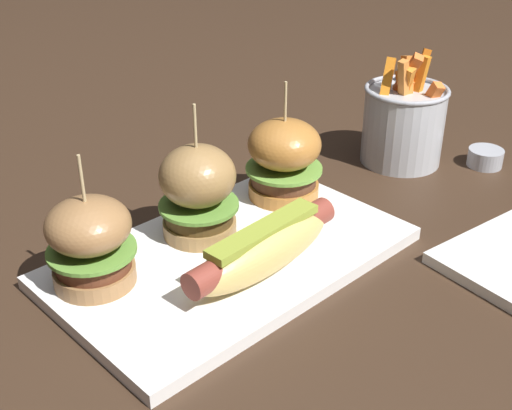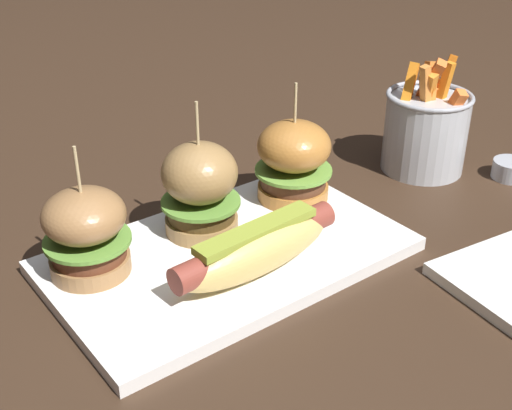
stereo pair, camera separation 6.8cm
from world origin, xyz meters
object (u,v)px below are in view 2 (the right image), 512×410
hot_dog (258,247)px  slider_left (86,232)px  slider_center (196,189)px  sauce_ramekin (511,169)px  platter_main (228,255)px  fries_bucket (426,129)px  slider_right (294,160)px

hot_dog → slider_left: 0.16m
slider_center → sauce_ramekin: 0.42m
platter_main → fries_bucket: (0.33, 0.03, 0.05)m
slider_left → slider_right: bearing=-0.5°
platter_main → sauce_ramekin: sauce_ramekin is taller
hot_dog → slider_right: size_ratio=1.37×
hot_dog → fries_bucket: 0.33m
hot_dog → platter_main: bearing=92.2°
hot_dog → sauce_ramekin: bearing=-1.8°
slider_right → sauce_ramekin: 0.30m
slider_center → fries_bucket: size_ratio=0.96×
sauce_ramekin → slider_left: bearing=168.2°
hot_dog → slider_right: (0.12, 0.09, 0.02)m
hot_dog → sauce_ramekin: size_ratio=4.15×
slider_left → fries_bucket: bearing=-2.9°
slider_center → slider_right: size_ratio=1.05×
slider_left → fries_bucket: fries_bucket is taller
slider_left → slider_right: 0.25m
slider_right → sauce_ramekin: (0.27, -0.11, -0.05)m
hot_dog → slider_left: (-0.13, 0.10, 0.02)m
platter_main → slider_right: size_ratio=2.58×
slider_right → fries_bucket: size_ratio=0.92×
hot_dog → slider_center: size_ratio=1.30×
slider_center → sauce_ramekin: bearing=-15.2°
hot_dog → slider_left: bearing=143.1°
sauce_ramekin → slider_center: bearing=164.8°
platter_main → fries_bucket: bearing=4.6°
platter_main → slider_right: slider_right is taller
platter_main → sauce_ramekin: 0.40m
slider_right → fries_bucket: slider_right is taller
fries_bucket → slider_center: bearing=176.1°
hot_dog → fries_bucket: fries_bucket is taller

